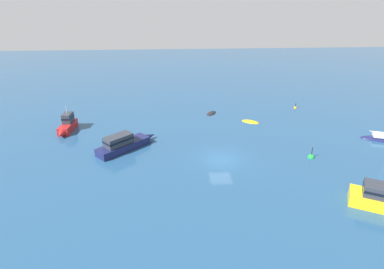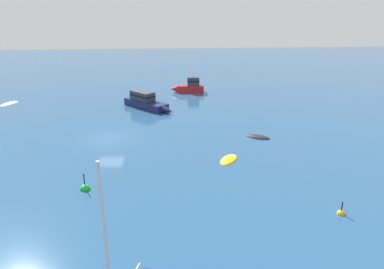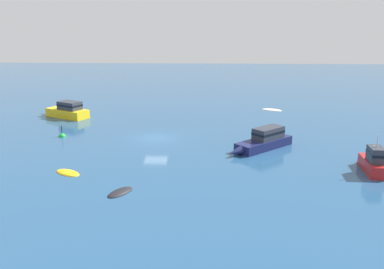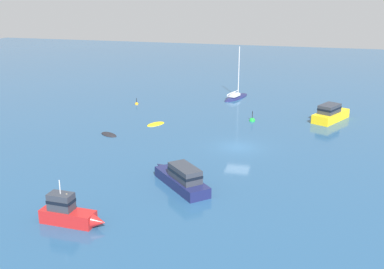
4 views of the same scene
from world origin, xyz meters
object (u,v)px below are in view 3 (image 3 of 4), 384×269
at_px(launch_2, 372,161).
at_px(launch_1, 264,140).
at_px(rib_1, 120,193).
at_px(dinghy, 68,173).
at_px(rib, 272,110).
at_px(launch, 67,111).
at_px(mooring_buoy, 62,137).

bearing_deg(launch_2, launch_1, 57.58).
distance_m(launch_1, rib_1, 16.76).
xyz_separation_m(dinghy, launch_2, (1.54, -25.61, 0.88)).
relative_size(rib, dinghy, 1.14).
height_order(launch, launch_2, launch_2).
relative_size(rib, mooring_buoy, 1.97).
bearing_deg(launch, dinghy, 136.83).
bearing_deg(rib_1, launch_1, -14.58).
distance_m(launch_2, mooring_buoy, 31.45).
height_order(launch, mooring_buoy, launch).
xyz_separation_m(dinghy, rib_1, (-3.91, -5.24, 0.00)).
xyz_separation_m(launch, launch_2, (-19.20, -32.54, 0.02)).
relative_size(launch, rib_1, 2.69).
bearing_deg(mooring_buoy, launch, 15.37).
bearing_deg(mooring_buoy, launch_1, -99.14).
height_order(launch_1, rib_1, launch_1).
bearing_deg(launch, launch_1, -179.90).
bearing_deg(rib, dinghy, -105.13).
xyz_separation_m(launch, launch_1, (-13.00, -24.17, -0.04)).
relative_size(launch_2, mooring_buoy, 3.14).
bearing_deg(rib, launch_1, -77.42).
distance_m(launch, rib_1, 27.51).
xyz_separation_m(launch_1, rib_1, (-11.66, 12.00, -0.82)).
height_order(dinghy, rib_1, rib_1).
xyz_separation_m(launch, mooring_buoy, (-9.53, -2.62, -0.85)).
distance_m(launch, launch_2, 37.78).
relative_size(launch_1, dinghy, 2.49).
relative_size(rib, launch_2, 0.63).
bearing_deg(dinghy, rib, -96.39).
relative_size(launch_1, rib_1, 2.61).
relative_size(rib, rib_1, 1.20).
height_order(rib, mooring_buoy, mooring_buoy).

